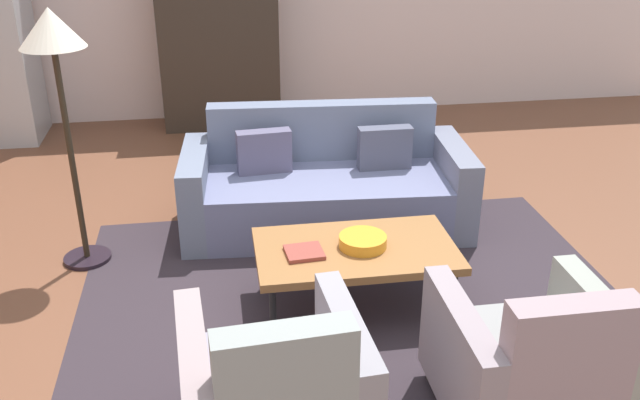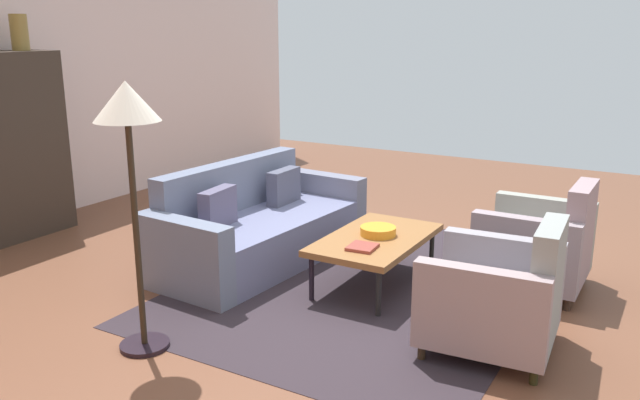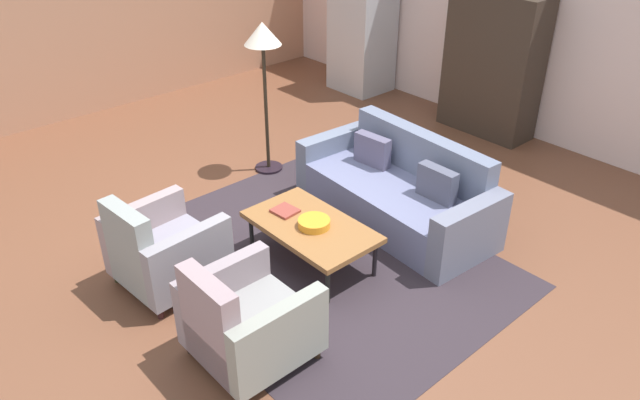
{
  "view_description": "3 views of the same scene",
  "coord_description": "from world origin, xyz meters",
  "views": [
    {
      "loc": [
        -0.66,
        -3.64,
        2.42
      ],
      "look_at": [
        -0.03,
        0.39,
        0.52
      ],
      "focal_mm": 39.09,
      "sensor_mm": 36.0,
      "label": 1
    },
    {
      "loc": [
        -4.38,
        -2.16,
        2.03
      ],
      "look_at": [
        0.16,
        0.48,
        0.63
      ],
      "focal_mm": 36.62,
      "sensor_mm": 36.0,
      "label": 2
    },
    {
      "loc": [
        3.58,
        -3.05,
        3.36
      ],
      "look_at": [
        0.11,
        0.05,
        0.61
      ],
      "focal_mm": 34.43,
      "sensor_mm": 36.0,
      "label": 3
    }
  ],
  "objects": [
    {
      "name": "ground_plane",
      "position": [
        0.0,
        0.0,
        0.0
      ],
      "size": [
        11.25,
        11.25,
        0.0
      ],
      "primitive_type": "plane",
      "color": "brown"
    },
    {
      "name": "book_stack",
      "position": [
        -0.2,
        -0.1,
        0.42
      ],
      "size": [
        0.23,
        0.22,
        0.02
      ],
      "color": "brown",
      "rests_on": "coffee_table"
    },
    {
      "name": "vase_round",
      "position": [
        -0.23,
        3.59,
        1.97
      ],
      "size": [
        0.17,
        0.17,
        0.34
      ],
      "primitive_type": "cylinder",
      "color": "olive",
      "rests_on": "cabinet"
    },
    {
      "name": "armchair_left",
      "position": [
        -0.48,
        -1.23,
        0.34
      ],
      "size": [
        0.86,
        0.86,
        0.88
      ],
      "rotation": [
        0.0,
        0.0,
        0.07
      ],
      "color": "#312519",
      "rests_on": "ground"
    },
    {
      "name": "wall_back",
      "position": [
        0.0,
        3.94,
        1.4
      ],
      "size": [
        9.38,
        0.12,
        2.8
      ],
      "primitive_type": "cube",
      "color": "beige",
      "rests_on": "ground"
    },
    {
      "name": "area_rug",
      "position": [
        0.12,
        -0.01,
        0.0
      ],
      "size": [
        3.4,
        2.6,
        0.01
      ],
      "primitive_type": "cube",
      "color": "#31272E",
      "rests_on": "ground"
    },
    {
      "name": "coffee_table",
      "position": [
        0.12,
        -0.06,
        0.37
      ],
      "size": [
        1.2,
        0.7,
        0.41
      ],
      "color": "black",
      "rests_on": "ground"
    },
    {
      "name": "cabinet",
      "position": [
        -0.58,
        3.6,
        0.9
      ],
      "size": [
        1.2,
        0.51,
        1.8
      ],
      "color": "#352A21",
      "rests_on": "ground"
    },
    {
      "name": "floor_lamp",
      "position": [
        -1.61,
        0.77,
        1.44
      ],
      "size": [
        0.4,
        0.4,
        1.72
      ],
      "color": "black",
      "rests_on": "ground"
    },
    {
      "name": "armchair_right",
      "position": [
        0.72,
        -1.23,
        0.34
      ],
      "size": [
        0.8,
        0.8,
        0.88
      ],
      "rotation": [
        0.0,
        0.0,
        0.0
      ],
      "color": "#33291C",
      "rests_on": "ground"
    },
    {
      "name": "couch",
      "position": [
        0.12,
        1.12,
        0.29
      ],
      "size": [
        2.16,
        1.04,
        0.86
      ],
      "rotation": [
        0.0,
        0.0,
        3.07
      ],
      "color": "slate",
      "rests_on": "ground"
    },
    {
      "name": "fruit_bowl",
      "position": [
        0.16,
        -0.06,
        0.44
      ],
      "size": [
        0.29,
        0.29,
        0.07
      ],
      "primitive_type": "cylinder",
      "color": "orange",
      "rests_on": "coffee_table"
    }
  ]
}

